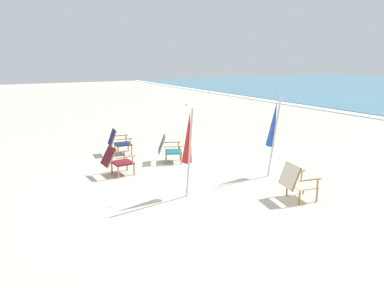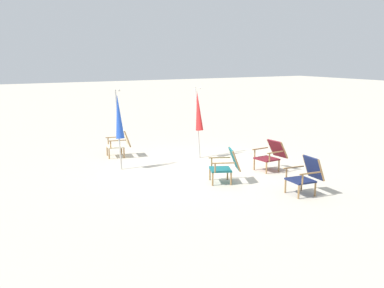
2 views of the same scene
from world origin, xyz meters
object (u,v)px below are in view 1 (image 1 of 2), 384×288
beach_chair_back_left (297,181)px  umbrella_furled_blue (273,125)px  beach_chair_front_right (116,160)px  umbrella_furled_red (188,138)px  beach_chair_front_left (118,141)px  beach_chair_mid_center (168,148)px

beach_chair_back_left → umbrella_furled_blue: 1.75m
beach_chair_front_right → beach_chair_back_left: size_ratio=0.98×
beach_chair_back_left → umbrella_furled_red: (-1.15, -2.00, 0.92)m
beach_chair_front_left → beach_chair_mid_center: bearing=32.8°
beach_chair_front_right → beach_chair_back_left: bearing=40.2°
beach_chair_mid_center → umbrella_furled_red: umbrella_furled_red is taller
beach_chair_front_right → beach_chair_back_left: (3.43, 2.90, 0.01)m
beach_chair_back_left → beach_chair_front_right: bearing=-139.8°
beach_chair_back_left → umbrella_furled_red: 2.49m
umbrella_furled_red → beach_chair_front_left: bearing=-176.8°
beach_chair_front_left → beach_chair_back_left: bearing=22.5°
beach_chair_front_right → beach_chair_front_left: size_ratio=0.99×
beach_chair_front_right → beach_chair_mid_center: beach_chair_mid_center is taller
beach_chair_front_left → beach_chair_back_left: beach_chair_back_left is taller
beach_chair_mid_center → beach_chair_back_left: bearing=17.7°
beach_chair_back_left → umbrella_furled_blue: (-1.38, 0.52, 0.95)m
umbrella_furled_blue → beach_chair_front_right: bearing=-121.0°
beach_chair_front_left → beach_chair_front_right: bearing=-18.3°
umbrella_furled_blue → beach_chair_mid_center: bearing=-144.8°
beach_chair_front_left → umbrella_furled_red: 4.38m
beach_chair_back_left → beach_chair_mid_center: bearing=-162.3°
beach_chair_mid_center → beach_chair_front_left: 1.88m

